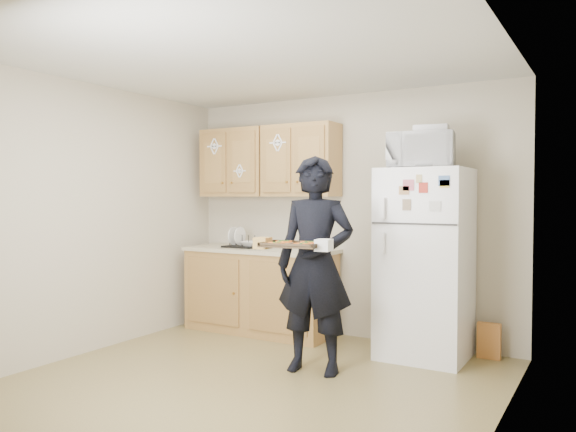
# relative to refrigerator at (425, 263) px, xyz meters

# --- Properties ---
(floor) EXTENTS (3.60, 3.60, 0.00)m
(floor) POSITION_rel_refrigerator_xyz_m (-0.95, -1.43, -0.85)
(floor) COLOR brown
(floor) RESTS_ON ground
(ceiling) EXTENTS (3.60, 3.60, 0.00)m
(ceiling) POSITION_rel_refrigerator_xyz_m (-0.95, -1.43, 1.65)
(ceiling) COLOR silver
(ceiling) RESTS_ON wall_back
(wall_back) EXTENTS (3.60, 0.04, 2.50)m
(wall_back) POSITION_rel_refrigerator_xyz_m (-0.95, 0.37, 0.40)
(wall_back) COLOR #B8AE95
(wall_back) RESTS_ON floor
(wall_front) EXTENTS (3.60, 0.04, 2.50)m
(wall_front) POSITION_rel_refrigerator_xyz_m (-0.95, -3.23, 0.40)
(wall_front) COLOR #B8AE95
(wall_front) RESTS_ON floor
(wall_left) EXTENTS (0.04, 3.60, 2.50)m
(wall_left) POSITION_rel_refrigerator_xyz_m (-2.75, -1.43, 0.40)
(wall_left) COLOR #B8AE95
(wall_left) RESTS_ON floor
(wall_right) EXTENTS (0.04, 3.60, 2.50)m
(wall_right) POSITION_rel_refrigerator_xyz_m (0.85, -1.43, 0.40)
(wall_right) COLOR #B8AE95
(wall_right) RESTS_ON floor
(refrigerator) EXTENTS (0.75, 0.70, 1.70)m
(refrigerator) POSITION_rel_refrigerator_xyz_m (0.00, 0.00, 0.00)
(refrigerator) COLOR white
(refrigerator) RESTS_ON floor
(base_cabinet) EXTENTS (1.60, 0.60, 0.86)m
(base_cabinet) POSITION_rel_refrigerator_xyz_m (-1.80, 0.05, -0.42)
(base_cabinet) COLOR olive
(base_cabinet) RESTS_ON floor
(countertop) EXTENTS (1.64, 0.64, 0.04)m
(countertop) POSITION_rel_refrigerator_xyz_m (-1.80, 0.05, 0.03)
(countertop) COLOR beige
(countertop) RESTS_ON base_cabinet
(upper_cab_left) EXTENTS (0.80, 0.33, 0.75)m
(upper_cab_left) POSITION_rel_refrigerator_xyz_m (-2.20, 0.18, 0.98)
(upper_cab_left) COLOR olive
(upper_cab_left) RESTS_ON wall_back
(upper_cab_right) EXTENTS (0.80, 0.33, 0.75)m
(upper_cab_right) POSITION_rel_refrigerator_xyz_m (-1.38, 0.18, 0.98)
(upper_cab_right) COLOR olive
(upper_cab_right) RESTS_ON wall_back
(cereal_box) EXTENTS (0.20, 0.07, 0.32)m
(cereal_box) POSITION_rel_refrigerator_xyz_m (0.52, 0.24, -0.69)
(cereal_box) COLOR #E7A851
(cereal_box) RESTS_ON floor
(person) EXTENTS (0.71, 0.52, 1.78)m
(person) POSITION_rel_refrigerator_xyz_m (-0.65, -0.88, 0.04)
(person) COLOR black
(person) RESTS_ON floor
(baking_tray) EXTENTS (0.50, 0.39, 0.04)m
(baking_tray) POSITION_rel_refrigerator_xyz_m (-0.70, -1.18, 0.22)
(baking_tray) COLOR black
(baking_tray) RESTS_ON person
(pizza_front_left) EXTENTS (0.15, 0.15, 0.02)m
(pizza_front_left) POSITION_rel_refrigerator_xyz_m (-0.79, -1.27, 0.24)
(pizza_front_left) COLOR orange
(pizza_front_left) RESTS_ON baking_tray
(pizza_front_right) EXTENTS (0.15, 0.15, 0.02)m
(pizza_front_right) POSITION_rel_refrigerator_xyz_m (-0.58, -1.23, 0.24)
(pizza_front_right) COLOR orange
(pizza_front_right) RESTS_ON baking_tray
(pizza_back_left) EXTENTS (0.15, 0.15, 0.02)m
(pizza_back_left) POSITION_rel_refrigerator_xyz_m (-0.81, -1.12, 0.24)
(pizza_back_left) COLOR orange
(pizza_back_left) RESTS_ON baking_tray
(pizza_back_right) EXTENTS (0.15, 0.15, 0.02)m
(pizza_back_right) POSITION_rel_refrigerator_xyz_m (-0.60, -1.09, 0.24)
(pizza_back_right) COLOR orange
(pizza_back_right) RESTS_ON baking_tray
(microwave) EXTENTS (0.63, 0.48, 0.32)m
(microwave) POSITION_rel_refrigerator_xyz_m (-0.03, -0.05, 1.01)
(microwave) COLOR white
(microwave) RESTS_ON refrigerator
(foil_pan) EXTENTS (0.32, 0.25, 0.06)m
(foil_pan) POSITION_rel_refrigerator_xyz_m (0.05, -0.02, 1.20)
(foil_pan) COLOR silver
(foil_pan) RESTS_ON microwave
(dish_rack) EXTENTS (0.37, 0.28, 0.15)m
(dish_rack) POSITION_rel_refrigerator_xyz_m (-2.01, 0.01, 0.12)
(dish_rack) COLOR black
(dish_rack) RESTS_ON countertop
(bowl) EXTENTS (0.22, 0.22, 0.05)m
(bowl) POSITION_rel_refrigerator_xyz_m (-1.91, 0.01, 0.09)
(bowl) COLOR silver
(bowl) RESTS_ON dish_rack
(soap_bottle) EXTENTS (0.10, 0.10, 0.21)m
(soap_bottle) POSITION_rel_refrigerator_xyz_m (-1.10, -0.03, 0.15)
(soap_bottle) COLOR white
(soap_bottle) RESTS_ON countertop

